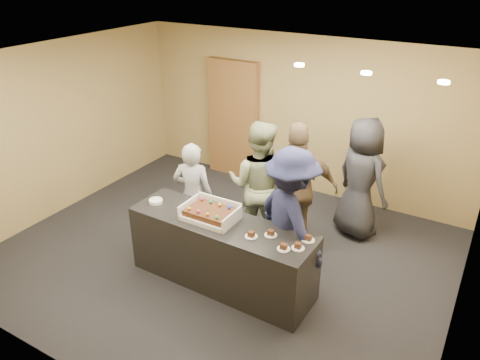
% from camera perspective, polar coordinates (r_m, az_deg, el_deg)
% --- Properties ---
extents(room, '(6.04, 6.00, 2.70)m').
position_cam_1_polar(room, '(6.04, -2.34, 1.46)').
color(room, black).
rests_on(room, ground).
extents(serving_counter, '(2.42, 0.76, 0.90)m').
position_cam_1_polar(serving_counter, '(5.97, -2.27, -8.86)').
color(serving_counter, black).
rests_on(serving_counter, floor).
extents(storage_cabinet, '(0.99, 0.15, 2.18)m').
position_cam_1_polar(storage_cabinet, '(8.67, -0.85, 7.39)').
color(storage_cabinet, brown).
rests_on(storage_cabinet, floor).
extents(cake_box, '(0.66, 0.45, 0.19)m').
position_cam_1_polar(cake_box, '(5.79, -3.53, -4.26)').
color(cake_box, white).
rests_on(cake_box, serving_counter).
extents(sheet_cake, '(0.56, 0.39, 0.11)m').
position_cam_1_polar(sheet_cake, '(5.75, -3.69, -3.91)').
color(sheet_cake, '#3C1E0D').
rests_on(sheet_cake, cake_box).
extents(plate_stack, '(0.18, 0.18, 0.04)m').
position_cam_1_polar(plate_stack, '(6.23, -10.23, -2.55)').
color(plate_stack, white).
rests_on(plate_stack, serving_counter).
extents(slice_a, '(0.15, 0.15, 0.07)m').
position_cam_1_polar(slice_a, '(5.43, 1.38, -6.71)').
color(slice_a, white).
rests_on(slice_a, serving_counter).
extents(slice_b, '(0.15, 0.15, 0.07)m').
position_cam_1_polar(slice_b, '(5.47, 3.77, -6.52)').
color(slice_b, white).
rests_on(slice_b, serving_counter).
extents(slice_c, '(0.15, 0.15, 0.07)m').
position_cam_1_polar(slice_c, '(5.24, 5.34, -8.18)').
color(slice_c, white).
rests_on(slice_c, serving_counter).
extents(slice_d, '(0.15, 0.15, 0.07)m').
position_cam_1_polar(slice_d, '(5.42, 8.32, -7.08)').
color(slice_d, white).
rests_on(slice_d, serving_counter).
extents(slice_e, '(0.15, 0.15, 0.07)m').
position_cam_1_polar(slice_e, '(5.27, 7.09, -8.05)').
color(slice_e, white).
rests_on(slice_e, serving_counter).
extents(person_server_grey, '(0.66, 0.53, 1.57)m').
position_cam_1_polar(person_server_grey, '(6.61, -5.72, -1.84)').
color(person_server_grey, '#95959A').
rests_on(person_server_grey, floor).
extents(person_sage_man, '(1.04, 0.90, 1.86)m').
position_cam_1_polar(person_sage_man, '(6.56, 2.30, -0.53)').
color(person_sage_man, gray).
rests_on(person_sage_man, floor).
extents(person_navy_man, '(1.38, 1.22, 1.85)m').
position_cam_1_polar(person_navy_man, '(5.75, 6.17, -4.80)').
color(person_navy_man, '#1C1F41').
rests_on(person_navy_man, floor).
extents(person_brown_extra, '(1.20, 0.93, 1.90)m').
position_cam_1_polar(person_brown_extra, '(6.42, 6.95, -1.13)').
color(person_brown_extra, brown).
rests_on(person_brown_extra, floor).
extents(person_dark_suit, '(1.06, 0.94, 1.82)m').
position_cam_1_polar(person_dark_suit, '(7.00, 14.56, 0.21)').
color(person_dark_suit, '#25252A').
rests_on(person_dark_suit, floor).
extents(ceiling_spotlights, '(1.72, 0.12, 0.03)m').
position_cam_1_polar(ceiling_spotlights, '(5.43, 15.15, 12.49)').
color(ceiling_spotlights, '#FFEAC6').
rests_on(ceiling_spotlights, ceiling).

